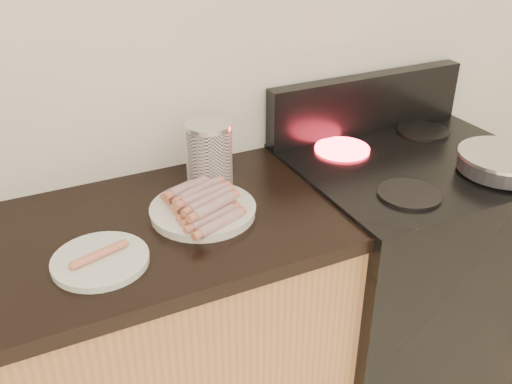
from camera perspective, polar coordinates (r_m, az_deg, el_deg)
name	(u,v)px	position (r m, az deg, el deg)	size (l,w,h in m)	color
wall_back	(137,42)	(1.67, -11.86, 14.45)	(4.00, 0.04, 2.60)	silver
stove	(399,275)	(2.12, 14.13, -8.08)	(0.76, 0.65, 0.91)	black
stove_panel	(367,103)	(2.05, 11.01, 8.73)	(0.76, 0.06, 0.20)	black
burner_near_left	(409,194)	(1.67, 15.07, -0.20)	(0.18, 0.18, 0.01)	black
burner_near_right	(497,170)	(1.89, 23.00, 2.02)	(0.18, 0.18, 0.01)	black
burner_far_left	(342,149)	(1.90, 8.61, 4.29)	(0.18, 0.18, 0.01)	#FF1E2D
burner_far_right	(423,131)	(2.10, 16.37, 5.86)	(0.18, 0.18, 0.01)	black
frying_pan	(504,162)	(1.87, 23.58, 2.75)	(0.27, 0.47, 0.06)	black
main_plate	(203,211)	(1.55, -5.32, -1.94)	(0.28, 0.28, 0.02)	white
side_plate	(100,260)	(1.40, -15.29, -6.62)	(0.23, 0.23, 0.02)	white
hotdog_pile	(202,201)	(1.53, -5.38, -0.86)	(0.14, 0.29, 0.05)	#973430
plain_sausages	(99,254)	(1.39, -15.39, -6.00)	(0.13, 0.06, 0.02)	#C57347
canister	(210,157)	(1.63, -4.63, 3.56)	(0.13, 0.13, 0.21)	white
mug	(201,168)	(1.68, -5.48, 2.45)	(0.09, 0.09, 0.11)	white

